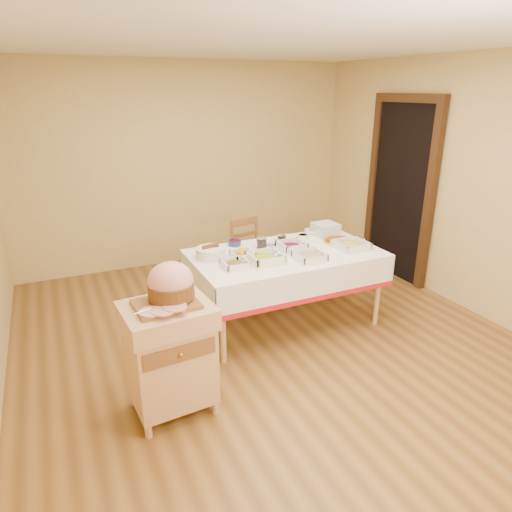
{
  "coord_description": "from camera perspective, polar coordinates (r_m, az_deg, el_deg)",
  "views": [
    {
      "loc": [
        -1.7,
        -3.35,
        2.25
      ],
      "look_at": [
        -0.06,
        0.2,
        0.81
      ],
      "focal_mm": 32.0,
      "sensor_mm": 36.0,
      "label": 1
    }
  ],
  "objects": [
    {
      "name": "butcher_cart",
      "position": [
        3.37,
        -10.73,
        -11.76
      ],
      "size": [
        0.64,
        0.55,
        0.85
      ],
      "color": "tan",
      "rests_on": "ground"
    },
    {
      "name": "brass_platter",
      "position": [
        4.77,
        10.08,
        1.93
      ],
      "size": [
        0.3,
        0.22,
        0.04
      ],
      "color": "gold",
      "rests_on": "dining_table"
    },
    {
      "name": "serving_dish_e",
      "position": [
        4.25,
        -1.68,
        0.09
      ],
      "size": [
        0.21,
        0.2,
        0.1
      ],
      "color": "silver",
      "rests_on": "dining_table"
    },
    {
      "name": "serving_dish_a",
      "position": [
        4.03,
        -2.62,
        -1.03
      ],
      "size": [
        0.22,
        0.22,
        0.1
      ],
      "color": "silver",
      "rests_on": "dining_table"
    },
    {
      "name": "small_bowl_mid",
      "position": [
        4.6,
        -2.68,
        1.7
      ],
      "size": [
        0.13,
        0.13,
        0.06
      ],
      "color": "navy",
      "rests_on": "dining_table"
    },
    {
      "name": "dining_chair",
      "position": [
        5.18,
        -0.66,
        -0.1
      ],
      "size": [
        0.46,
        0.44,
        0.88
      ],
      "color": "brown",
      "rests_on": "ground"
    },
    {
      "name": "preserve_jar_right",
      "position": [
        4.65,
        3.23,
        2.18
      ],
      "size": [
        0.09,
        0.09,
        0.12
      ],
      "color": "silver",
      "rests_on": "dining_table"
    },
    {
      "name": "doorway",
      "position": [
        5.88,
        17.64,
        8.11
      ],
      "size": [
        0.09,
        1.1,
        2.2
      ],
      "color": "black",
      "rests_on": "ground"
    },
    {
      "name": "small_bowl_right",
      "position": [
        4.8,
        5.86,
        2.4
      ],
      "size": [
        0.11,
        0.11,
        0.05
      ],
      "color": "silver",
      "rests_on": "dining_table"
    },
    {
      "name": "bowl_white_imported",
      "position": [
        4.65,
        1.61,
        1.77
      ],
      "size": [
        0.21,
        0.21,
        0.04
      ],
      "primitive_type": "imported",
      "rotation": [
        0.0,
        0.0,
        -0.35
      ],
      "color": "silver",
      "rests_on": "dining_table"
    },
    {
      "name": "serving_dish_c",
      "position": [
        4.23,
        6.73,
        -0.06
      ],
      "size": [
        0.25,
        0.25,
        0.1
      ],
      "color": "silver",
      "rests_on": "dining_table"
    },
    {
      "name": "serving_dish_d",
      "position": [
        4.6,
        11.8,
        1.36
      ],
      "size": [
        0.3,
        0.3,
        0.11
      ],
      "color": "silver",
      "rests_on": "dining_table"
    },
    {
      "name": "preserve_jar_left",
      "position": [
        4.51,
        0.72,
        1.69
      ],
      "size": [
        0.1,
        0.1,
        0.13
      ],
      "color": "silver",
      "rests_on": "dining_table"
    },
    {
      "name": "mustard_bottle",
      "position": [
        4.2,
        -1.83,
        0.43
      ],
      "size": [
        0.05,
        0.05,
        0.16
      ],
      "color": "yellow",
      "rests_on": "dining_table"
    },
    {
      "name": "dining_table",
      "position": [
        4.48,
        3.68,
        -1.48
      ],
      "size": [
        1.82,
        1.02,
        0.76
      ],
      "color": "tan",
      "rests_on": "ground"
    },
    {
      "name": "ham_on_board",
      "position": [
        3.18,
        -10.68,
        -3.71
      ],
      "size": [
        0.45,
        0.43,
        0.3
      ],
      "color": "brown",
      "rests_on": "butcher_cart"
    },
    {
      "name": "bread_basket",
      "position": [
        4.27,
        -5.68,
        0.42
      ],
      "size": [
        0.28,
        0.28,
        0.12
      ],
      "color": "silver",
      "rests_on": "dining_table"
    },
    {
      "name": "plate_stack",
      "position": [
        4.97,
        8.67,
        3.32
      ],
      "size": [
        0.24,
        0.24,
        0.13
      ],
      "color": "silver",
      "rests_on": "dining_table"
    },
    {
      "name": "serving_dish_f",
      "position": [
        4.48,
        4.51,
        1.24
      ],
      "size": [
        0.26,
        0.25,
        0.12
      ],
      "color": "silver",
      "rests_on": "dining_table"
    },
    {
      "name": "bowl_small_imported",
      "position": [
        5.01,
        6.95,
        3.04
      ],
      "size": [
        0.19,
        0.19,
        0.05
      ],
      "primitive_type": "imported",
      "rotation": [
        0.0,
        0.0,
        -0.23
      ],
      "color": "silver",
      "rests_on": "dining_table"
    },
    {
      "name": "serving_dish_b",
      "position": [
        4.16,
        1.2,
        -0.23
      ],
      "size": [
        0.29,
        0.29,
        0.12
      ],
      "color": "silver",
      "rests_on": "dining_table"
    },
    {
      "name": "small_bowl_left",
      "position": [
        4.45,
        -5.09,
        0.99
      ],
      "size": [
        0.12,
        0.12,
        0.05
      ],
      "color": "silver",
      "rests_on": "dining_table"
    },
    {
      "name": "room_shell",
      "position": [
        3.88,
        2.09,
        6.0
      ],
      "size": [
        5.0,
        5.0,
        5.0
      ],
      "color": "brown",
      "rests_on": "ground"
    }
  ]
}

